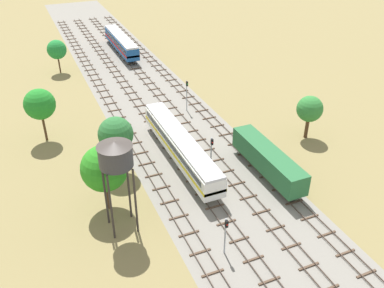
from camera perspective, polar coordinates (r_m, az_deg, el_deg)
ground_plane at (r=74.79m, az=-5.56°, el=5.65°), size 480.00×480.00×0.00m
ballast_bed at (r=74.78m, az=-5.56°, el=5.65°), size 17.79×176.00×0.01m
track_far_left at (r=74.08m, az=-10.89°, el=5.08°), size 2.40×126.00×0.29m
track_left at (r=75.02m, az=-7.48°, el=5.73°), size 2.40×126.00×0.29m
track_centre_left at (r=76.23m, az=-4.15°, el=6.34°), size 2.40×126.00×0.29m
track_centre at (r=77.69m, az=-0.94°, el=6.91°), size 2.40×126.00×0.29m
freight_boxcar_centre_nearest at (r=54.68m, az=10.37°, el=-2.07°), size 2.87×14.00×3.60m
passenger_coach_left_near at (r=56.53m, az=-1.62°, el=-0.13°), size 2.96×22.00×3.80m
diesel_railcar_centre_left_mid at (r=100.63m, az=-9.73°, el=13.66°), size 2.96×20.50×3.80m
water_tower at (r=42.27m, az=-10.47°, el=-1.65°), size 3.66×3.66×11.06m
signal_post_nearest at (r=52.91m, az=2.67°, el=-1.19°), size 0.28×0.47×5.81m
signal_post_near at (r=70.16m, az=-0.72°, el=7.17°), size 0.28×0.47×5.51m
signal_post_mid at (r=42.47m, az=4.64°, el=-11.94°), size 0.28×0.47×4.59m
lineside_tree_0 at (r=63.73m, az=15.88°, el=4.63°), size 3.89×3.89×6.77m
lineside_tree_1 at (r=47.40m, az=-11.95°, el=-3.30°), size 5.37×5.37×8.34m
lineside_tree_2 at (r=63.98m, az=-20.21°, el=5.14°), size 4.53×4.53×8.24m
lineside_tree_3 at (r=90.69m, az=-18.10°, el=12.23°), size 3.90×3.90×6.89m
lineside_tree_4 at (r=53.66m, az=-10.44°, el=1.30°), size 4.55×4.55×8.00m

